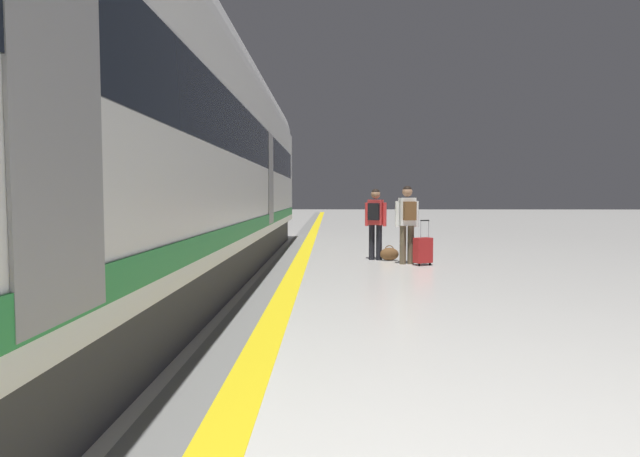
% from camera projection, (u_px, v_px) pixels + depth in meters
% --- Properties ---
extents(safety_line_strip, '(0.36, 80.00, 0.01)m').
position_uv_depth(safety_line_strip, '(292.00, 281.00, 9.63)').
color(safety_line_strip, yellow).
rests_on(safety_line_strip, ground).
extents(tactile_edge_band, '(0.62, 80.00, 0.01)m').
position_uv_depth(tactile_edge_band, '(274.00, 281.00, 9.63)').
color(tactile_edge_band, slate).
rests_on(tactile_edge_band, ground).
extents(high_speed_train, '(2.94, 27.77, 4.97)m').
position_uv_depth(high_speed_train, '(113.00, 120.00, 6.90)').
color(high_speed_train, '#38383D').
rests_on(high_speed_train, ground).
extents(passenger_near, '(0.50, 0.40, 1.68)m').
position_uv_depth(passenger_near, '(375.00, 218.00, 12.67)').
color(passenger_near, black).
rests_on(passenger_near, ground).
extents(duffel_bag_near, '(0.44, 0.26, 0.36)m').
position_uv_depth(duffel_bag_near, '(389.00, 254.00, 12.63)').
color(duffel_bag_near, brown).
rests_on(duffel_bag_near, ground).
extents(passenger_mid, '(0.53, 0.39, 1.74)m').
position_uv_depth(passenger_mid, '(407.00, 218.00, 11.90)').
color(passenger_mid, brown).
rests_on(passenger_mid, ground).
extents(suitcase_mid, '(0.44, 0.36, 1.00)m').
position_uv_depth(suitcase_mid, '(423.00, 250.00, 11.73)').
color(suitcase_mid, '#A51E1E').
rests_on(suitcase_mid, ground).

